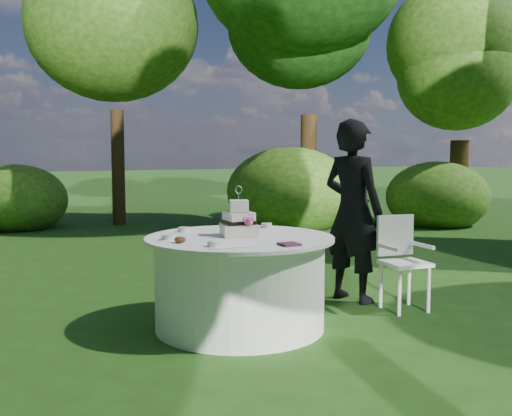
% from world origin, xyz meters
% --- Properties ---
extents(ground, '(80.00, 80.00, 0.00)m').
position_xyz_m(ground, '(0.00, 0.00, 0.00)').
color(ground, '#203D10').
rests_on(ground, ground).
extents(napkins, '(0.14, 0.14, 0.02)m').
position_xyz_m(napkins, '(0.14, -0.59, 0.78)').
color(napkins, '#4C2039').
rests_on(napkins, table).
extents(feather_plume, '(0.48, 0.07, 0.01)m').
position_xyz_m(feather_plume, '(-0.24, -0.50, 0.78)').
color(feather_plume, white).
rests_on(feather_plume, table).
extents(guest, '(0.61, 0.75, 1.78)m').
position_xyz_m(guest, '(1.37, 0.35, 0.89)').
color(guest, black).
rests_on(guest, ground).
extents(table, '(1.56, 1.56, 0.77)m').
position_xyz_m(table, '(0.00, 0.00, 0.39)').
color(table, silver).
rests_on(table, ground).
extents(cake, '(0.34, 0.34, 0.42)m').
position_xyz_m(cake, '(0.01, 0.04, 0.88)').
color(cake, white).
rests_on(cake, table).
extents(chair, '(0.43, 0.42, 0.87)m').
position_xyz_m(chair, '(1.61, -0.09, 0.51)').
color(chair, white).
rests_on(chair, ground).
extents(votives, '(1.15, 0.96, 0.04)m').
position_xyz_m(votives, '(-0.21, 0.15, 0.79)').
color(votives, silver).
rests_on(votives, table).
extents(petal_cups, '(0.97, 0.67, 0.05)m').
position_xyz_m(petal_cups, '(-0.11, 0.18, 0.79)').
color(petal_cups, '#562D16').
rests_on(petal_cups, table).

